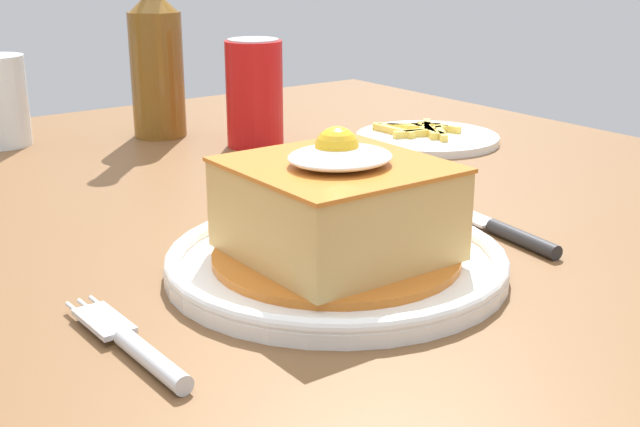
# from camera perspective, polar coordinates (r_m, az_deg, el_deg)

# --- Properties ---
(dining_table) EXTENTS (1.20, 1.05, 0.76)m
(dining_table) POSITION_cam_1_polar(r_m,az_deg,el_deg) (0.78, -8.88, -7.67)
(dining_table) COLOR brown
(dining_table) RESTS_ON ground_plane
(main_plate) EXTENTS (0.25, 0.25, 0.02)m
(main_plate) POSITION_cam_1_polar(r_m,az_deg,el_deg) (0.61, 1.10, -3.23)
(main_plate) COLOR white
(main_plate) RESTS_ON dining_table
(sandwich_meal) EXTENTS (0.18, 0.18, 0.10)m
(sandwich_meal) POSITION_cam_1_polar(r_m,az_deg,el_deg) (0.60, 1.14, 0.16)
(sandwich_meal) COLOR #C66B23
(sandwich_meal) RESTS_ON main_plate
(fork) EXTENTS (0.02, 0.14, 0.01)m
(fork) POSITION_cam_1_polar(r_m,az_deg,el_deg) (0.51, -12.38, -8.77)
(fork) COLOR silver
(fork) RESTS_ON dining_table
(knife) EXTENTS (0.04, 0.17, 0.01)m
(knife) POSITION_cam_1_polar(r_m,az_deg,el_deg) (0.70, 12.25, -1.11)
(knife) COLOR #262628
(knife) RESTS_ON dining_table
(soda_can) EXTENTS (0.07, 0.07, 0.12)m
(soda_can) POSITION_cam_1_polar(r_m,az_deg,el_deg) (0.99, -4.46, 8.10)
(soda_can) COLOR red
(soda_can) RESTS_ON dining_table
(beer_bottle_amber) EXTENTS (0.06, 0.06, 0.27)m
(beer_bottle_amber) POSITION_cam_1_polar(r_m,az_deg,el_deg) (1.05, -11.02, 10.51)
(beer_bottle_amber) COLOR brown
(beer_bottle_amber) RESTS_ON dining_table
(side_plate_fries) EXTENTS (0.17, 0.17, 0.02)m
(side_plate_fries) POSITION_cam_1_polar(r_m,az_deg,el_deg) (1.02, 7.21, 5.14)
(side_plate_fries) COLOR white
(side_plate_fries) RESTS_ON dining_table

